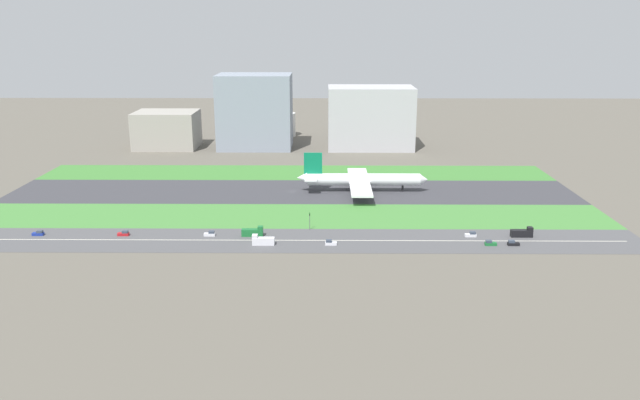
{
  "coord_description": "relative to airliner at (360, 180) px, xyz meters",
  "views": [
    {
      "loc": [
        16.52,
        -302.32,
        81.49
      ],
      "look_at": [
        14.16,
        -36.5,
        6.0
      ],
      "focal_mm": 35.22,
      "sensor_mm": 36.0,
      "label": 1
    }
  ],
  "objects": [
    {
      "name": "terminal_building",
      "position": [
        -123.72,
        114.0,
        5.89
      ],
      "size": [
        40.84,
        32.13,
        24.25
      ],
      "primitive_type": "cube",
      "color": "#9E998E",
      "rests_on": "ground_plane"
    },
    {
      "name": "airliner",
      "position": [
        0.0,
        0.0,
        0.0
      ],
      "size": [
        65.0,
        56.0,
        19.7
      ],
      "color": "white",
      "rests_on": "runway"
    },
    {
      "name": "car_2",
      "position": [
        -15.24,
        -78.0,
        -5.31
      ],
      "size": [
        4.4,
        1.8,
        2.0
      ],
      "rotation": [
        0.0,
        0.0,
        3.14
      ],
      "color": "silver",
      "rests_on": "highway"
    },
    {
      "name": "ground_plane",
      "position": [
        -33.72,
        -0.0,
        -6.23
      ],
      "size": [
        800.0,
        800.0,
        0.0
      ],
      "primitive_type": "plane",
      "color": "#5B564C"
    },
    {
      "name": "car_0",
      "position": [
        40.3,
        -68.0,
        -5.31
      ],
      "size": [
        4.4,
        1.8,
        2.0
      ],
      "color": "silver",
      "rests_on": "highway"
    },
    {
      "name": "runway",
      "position": [
        -33.72,
        -0.0,
        -6.18
      ],
      "size": [
        280.0,
        46.0,
        0.1
      ],
      "primitive_type": "cube",
      "color": "#38383D",
      "rests_on": "ground_plane"
    },
    {
      "name": "grass_median_north",
      "position": [
        -33.72,
        41.0,
        -6.18
      ],
      "size": [
        280.0,
        36.0,
        0.1
      ],
      "primitive_type": "cube",
      "color": "#3D7A33",
      "rests_on": "ground_plane"
    },
    {
      "name": "car_4",
      "position": [
        -62.76,
        -68.0,
        -5.31
      ],
      "size": [
        4.4,
        1.8,
        2.0
      ],
      "color": "silver",
      "rests_on": "highway"
    },
    {
      "name": "truck_1",
      "position": [
        60.35,
        -68.0,
        -4.56
      ],
      "size": [
        8.4,
        2.5,
        4.0
      ],
      "color": "black",
      "rests_on": "highway"
    },
    {
      "name": "highway_centerline",
      "position": [
        -33.72,
        -73.0,
        -6.13
      ],
      "size": [
        266.0,
        0.5,
        0.01
      ],
      "primitive_type": "cube",
      "color": "silver",
      "rests_on": "highway"
    },
    {
      "name": "hangar_building",
      "position": [
        -64.1,
        114.0,
        18.15
      ],
      "size": [
        48.39,
        33.95,
        48.76
      ],
      "primitive_type": "cube",
      "color": "gray",
      "rests_on": "ground_plane"
    },
    {
      "name": "grass_median_south",
      "position": [
        -33.72,
        -41.0,
        -6.18
      ],
      "size": [
        280.0,
        36.0,
        0.1
      ],
      "primitive_type": "cube",
      "color": "#427F38",
      "rests_on": "ground_plane"
    },
    {
      "name": "car_3",
      "position": [
        -130.95,
        -68.0,
        -5.31
      ],
      "size": [
        4.4,
        1.8,
        2.0
      ],
      "color": "navy",
      "rests_on": "highway"
    },
    {
      "name": "truck_2",
      "position": [
        -40.96,
        -78.0,
        -4.56
      ],
      "size": [
        8.4,
        2.5,
        4.0
      ],
      "rotation": [
        0.0,
        0.0,
        3.14
      ],
      "color": "silver",
      "rests_on": "highway"
    },
    {
      "name": "car_1",
      "position": [
        -97.01,
        -68.0,
        -5.31
      ],
      "size": [
        4.4,
        1.8,
        2.0
      ],
      "color": "#B2191E",
      "rests_on": "highway"
    },
    {
      "name": "truck_0",
      "position": [
        -45.74,
        -68.0,
        -4.56
      ],
      "size": [
        8.4,
        2.5,
        4.0
      ],
      "color": "#19662D",
      "rests_on": "highway"
    },
    {
      "name": "car_6",
      "position": [
        45.3,
        -78.0,
        -5.31
      ],
      "size": [
        4.4,
        1.8,
        2.0
      ],
      "rotation": [
        0.0,
        0.0,
        3.14
      ],
      "color": "#19662D",
      "rests_on": "highway"
    },
    {
      "name": "office_tower",
      "position": [
        12.73,
        114.0,
        14.12
      ],
      "size": [
        56.28,
        33.93,
        40.71
      ],
      "primitive_type": "cube",
      "color": "#B2B2B7",
      "rests_on": "ground_plane"
    },
    {
      "name": "highway",
      "position": [
        -33.72,
        -73.0,
        -6.18
      ],
      "size": [
        280.0,
        28.0,
        0.1
      ],
      "primitive_type": "cube",
      "color": "#4C4C4F",
      "rests_on": "ground_plane"
    },
    {
      "name": "car_5",
      "position": [
        53.89,
        -78.0,
        -5.31
      ],
      "size": [
        4.4,
        1.8,
        2.0
      ],
      "rotation": [
        0.0,
        0.0,
        3.14
      ],
      "color": "black",
      "rests_on": "highway"
    },
    {
      "name": "fuel_tank_west",
      "position": [
        -48.79,
        159.0,
        2.33
      ],
      "size": [
        18.58,
        18.58,
        17.12
      ],
      "primitive_type": "cylinder",
      "color": "silver",
      "rests_on": "ground_plane"
    },
    {
      "name": "traffic_light",
      "position": [
        -23.53,
        -60.01,
        -1.94
      ],
      "size": [
        0.36,
        0.5,
        7.2
      ],
      "color": "#4C4C51",
      "rests_on": "highway"
    }
  ]
}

